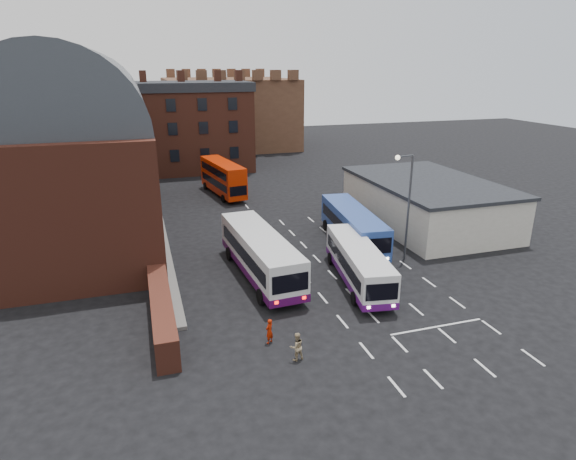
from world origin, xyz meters
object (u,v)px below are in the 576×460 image
object	(u,v)px
pedestrian_red	(269,331)
pedestrian_beige	(297,347)
bus_red_double	(223,178)
bus_blue	(353,224)
street_lamp	(406,197)
bus_white_outbound	(260,252)
bus_white_inbound	(358,262)

from	to	relation	value
pedestrian_red	pedestrian_beige	bearing A→B (deg)	78.34
pedestrian_beige	bus_red_double	bearing A→B (deg)	-101.27
bus_blue	bus_red_double	world-z (taller)	bus_red_double
bus_red_double	street_lamp	xyz separation A→B (m)	(9.83, -23.56, 2.94)
street_lamp	pedestrian_beige	xyz separation A→B (m)	(-12.14, -10.41, -4.23)
street_lamp	pedestrian_beige	world-z (taller)	street_lamp
pedestrian_red	pedestrian_beige	distance (m)	2.16
bus_red_double	bus_blue	bearing A→B (deg)	101.83
bus_white_outbound	pedestrian_red	bearing A→B (deg)	-104.95
bus_white_outbound	bus_white_inbound	size ratio (longest dim) A/B	1.17
bus_blue	street_lamp	bearing A→B (deg)	125.26
bus_blue	street_lamp	world-z (taller)	street_lamp
bus_white_outbound	bus_blue	size ratio (longest dim) A/B	1.06
bus_white_inbound	pedestrian_red	world-z (taller)	bus_white_inbound
bus_white_inbound	bus_red_double	size ratio (longest dim) A/B	1.02
bus_white_outbound	pedestrian_red	distance (m)	8.89
bus_red_double	pedestrian_beige	size ratio (longest dim) A/B	6.44
bus_white_inbound	pedestrian_red	xyz separation A→B (m)	(-7.90, -5.55, -0.88)
bus_blue	pedestrian_red	size ratio (longest dim) A/B	7.79
bus_white_outbound	bus_blue	world-z (taller)	bus_white_outbound
bus_white_inbound	bus_blue	size ratio (longest dim) A/B	0.91
bus_red_double	street_lamp	bearing A→B (deg)	103.29
bus_blue	pedestrian_red	xyz separation A→B (m)	(-10.74, -12.63, -1.05)
bus_red_double	pedestrian_beige	xyz separation A→B (m)	(-2.31, -33.97, -1.29)
bus_red_double	pedestrian_red	world-z (taller)	bus_red_double
bus_blue	street_lamp	size ratio (longest dim) A/B	1.35
bus_white_inbound	bus_red_double	xyz separation A→B (m)	(-4.68, 26.46, 0.47)
bus_white_outbound	pedestrian_beige	world-z (taller)	bus_white_outbound
bus_white_inbound	pedestrian_beige	bearing A→B (deg)	56.30
bus_red_double	street_lamp	distance (m)	25.70
bus_blue	pedestrian_beige	distance (m)	17.61
bus_white_outbound	bus_red_double	xyz separation A→B (m)	(1.51, 23.37, 0.18)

